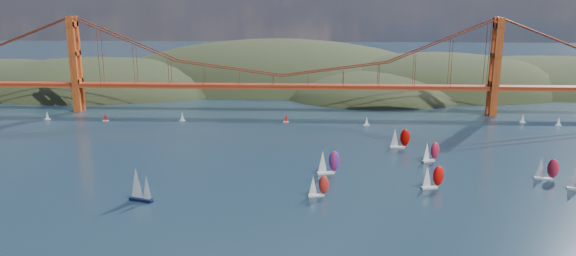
# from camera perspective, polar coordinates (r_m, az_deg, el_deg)

# --- Properties ---
(headlands) EXTENTS (725.00, 225.00, 96.00)m
(headlands) POSITION_cam_1_polar(r_m,az_deg,el_deg) (426.41, 6.17, 2.79)
(headlands) COLOR black
(headlands) RESTS_ON ground
(bridge) EXTENTS (552.00, 12.00, 55.00)m
(bridge) POSITION_cam_1_polar(r_m,az_deg,el_deg) (321.72, -0.92, 7.18)
(bridge) COLOR maroon
(bridge) RESTS_ON ground
(sloop_navy) EXTENTS (8.87, 6.18, 13.11)m
(sloop_navy) POSITION_cam_1_polar(r_m,az_deg,el_deg) (199.87, -14.85, -5.62)
(sloop_navy) COLOR black
(sloop_navy) RESTS_ON ground
(racer_0) EXTENTS (7.61, 3.96, 8.55)m
(racer_0) POSITION_cam_1_polar(r_m,az_deg,el_deg) (198.25, 3.08, -5.85)
(racer_0) COLOR silver
(racer_0) RESTS_ON ground
(racer_1) EXTENTS (8.62, 4.87, 9.66)m
(racer_1) POSITION_cam_1_polar(r_m,az_deg,el_deg) (211.89, 14.47, -4.80)
(racer_1) COLOR silver
(racer_1) RESTS_ON ground
(racer_3) EXTENTS (8.32, 6.07, 9.36)m
(racer_3) POSITION_cam_1_polar(r_m,az_deg,el_deg) (243.56, 14.30, -2.32)
(racer_3) COLOR silver
(racer_3) RESTS_ON ground
(racer_4) EXTENTS (8.53, 5.07, 9.56)m
(racer_4) POSITION_cam_1_polar(r_m,az_deg,el_deg) (236.04, 24.78, -3.73)
(racer_4) COLOR white
(racer_4) RESTS_ON ground
(racer_5) EXTENTS (8.92, 3.81, 10.14)m
(racer_5) POSITION_cam_1_polar(r_m,az_deg,el_deg) (260.43, 11.27, -0.98)
(racer_5) COLOR white
(racer_5) RESTS_ON ground
(racer_rwb) EXTENTS (9.32, 4.99, 10.46)m
(racer_rwb) POSITION_cam_1_polar(r_m,az_deg,el_deg) (221.27, 4.10, -3.44)
(racer_rwb) COLOR silver
(racer_rwb) RESTS_ON ground
(distant_boat_1) EXTENTS (3.00, 2.00, 4.70)m
(distant_boat_1) POSITION_cam_1_polar(r_m,az_deg,el_deg) (336.82, -23.27, 1.18)
(distant_boat_1) COLOR silver
(distant_boat_1) RESTS_ON ground
(distant_boat_2) EXTENTS (3.00, 2.00, 4.70)m
(distant_boat_2) POSITION_cam_1_polar(r_m,az_deg,el_deg) (322.23, -18.06, 1.09)
(distant_boat_2) COLOR silver
(distant_boat_2) RESTS_ON ground
(distant_boat_3) EXTENTS (3.00, 2.00, 4.70)m
(distant_boat_3) POSITION_cam_1_polar(r_m,az_deg,el_deg) (312.26, -10.69, 1.15)
(distant_boat_3) COLOR silver
(distant_boat_3) RESTS_ON ground
(distant_boat_4) EXTENTS (3.00, 2.00, 4.70)m
(distant_boat_4) POSITION_cam_1_polar(r_m,az_deg,el_deg) (328.21, 22.75, 0.91)
(distant_boat_4) COLOR silver
(distant_boat_4) RESTS_ON ground
(distant_boat_5) EXTENTS (3.00, 2.00, 4.70)m
(distant_boat_5) POSITION_cam_1_polar(r_m,az_deg,el_deg) (329.00, 25.81, 0.61)
(distant_boat_5) COLOR silver
(distant_boat_5) RESTS_ON ground
(distant_boat_8) EXTENTS (3.00, 2.00, 4.70)m
(distant_boat_8) POSITION_cam_1_polar(r_m,az_deg,el_deg) (299.38, 8.00, 0.69)
(distant_boat_8) COLOR silver
(distant_boat_8) RESTS_ON ground
(distant_boat_9) EXTENTS (3.00, 2.00, 4.70)m
(distant_boat_9) POSITION_cam_1_polar(r_m,az_deg,el_deg) (303.82, -0.19, 1.03)
(distant_boat_9) COLOR silver
(distant_boat_9) RESTS_ON ground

